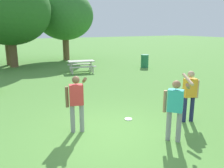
# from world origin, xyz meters

# --- Properties ---
(ground_plane) EXTENTS (120.00, 120.00, 0.00)m
(ground_plane) POSITION_xyz_m (0.00, 0.00, 0.00)
(ground_plane) COLOR #568E3D
(person_thrower) EXTENTS (0.74, 0.64, 1.64)m
(person_thrower) POSITION_xyz_m (-0.70, 0.46, 0.96)
(person_thrower) COLOR gray
(person_thrower) RESTS_ON ground
(person_catcher) EXTENTS (0.74, 0.64, 1.64)m
(person_catcher) POSITION_xyz_m (2.64, -0.51, 0.96)
(person_catcher) COLOR #1E234C
(person_catcher) RESTS_ON ground
(person_bystander) EXTENTS (0.84, 0.49, 1.64)m
(person_bystander) POSITION_xyz_m (1.34, -1.25, 0.96)
(person_bystander) COLOR gray
(person_bystander) RESTS_ON ground
(frisbee) EXTENTS (0.24, 0.24, 0.03)m
(frisbee) POSITION_xyz_m (1.07, 0.54, 0.01)
(frisbee) COLOR white
(frisbee) RESTS_ON ground
(picnic_table_far) EXTENTS (1.95, 1.73, 0.77)m
(picnic_table_far) POSITION_xyz_m (2.69, 8.99, 0.56)
(picnic_table_far) COLOR beige
(picnic_table_far) RESTS_ON ground
(trash_can_beside_table) EXTENTS (0.59, 0.59, 0.96)m
(trash_can_beside_table) POSITION_xyz_m (7.52, 8.52, 0.48)
(trash_can_beside_table) COLOR #237047
(trash_can_beside_table) RESTS_ON ground
(tree_slender_mid) EXTENTS (5.47, 5.47, 7.29)m
(tree_slender_mid) POSITION_xyz_m (-1.17, 14.66, 4.94)
(tree_slender_mid) COLOR brown
(tree_slender_mid) RESTS_ON ground
(tree_back_left) EXTENTS (5.92, 5.92, 6.66)m
(tree_back_left) POSITION_xyz_m (-1.03, 13.40, 4.13)
(tree_back_left) COLOR brown
(tree_back_left) RESTS_ON ground
(tree_back_right) EXTENTS (5.07, 5.07, 6.11)m
(tree_back_right) POSITION_xyz_m (3.64, 15.29, 3.93)
(tree_back_right) COLOR brown
(tree_back_right) RESTS_ON ground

